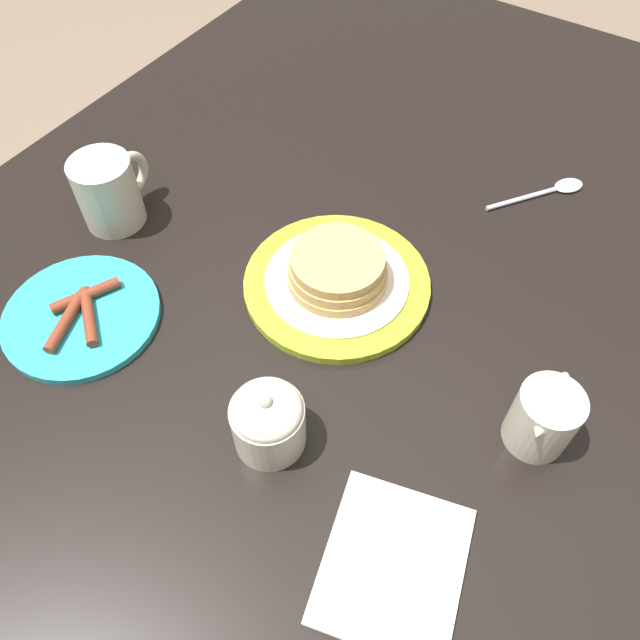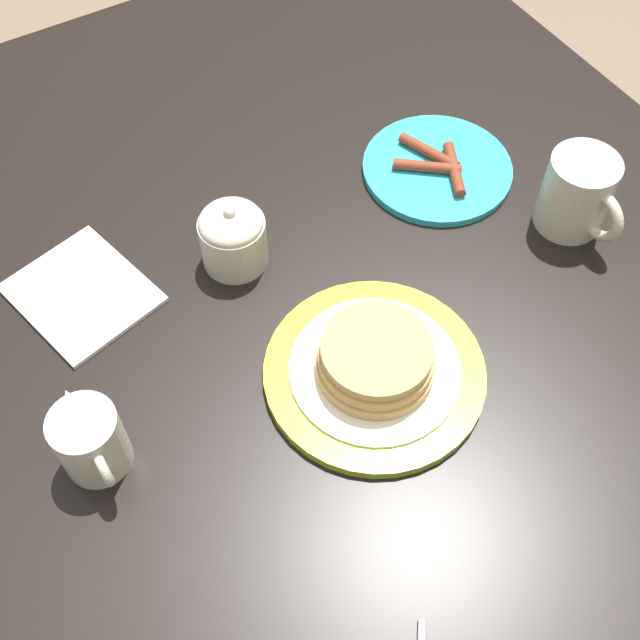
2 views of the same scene
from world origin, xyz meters
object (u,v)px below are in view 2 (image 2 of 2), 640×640
coffee_mug (578,194)px  creamer_pitcher (90,440)px  side_plate_bacon (437,168)px  napkin (82,293)px  sugar_bowl (233,236)px  pancake_plate (375,366)px

coffee_mug → creamer_pitcher: (-0.00, -0.61, -0.01)m
side_plate_bacon → napkin: 0.47m
side_plate_bacon → sugar_bowl: 0.29m
side_plate_bacon → creamer_pitcher: bearing=-73.8°
coffee_mug → sugar_bowl: (-0.16, -0.38, -0.01)m
pancake_plate → sugar_bowl: sugar_bowl is taller
napkin → coffee_mug: bearing=69.9°
side_plate_bacon → pancake_plate: bearing=-47.7°
pancake_plate → sugar_bowl: 0.23m
side_plate_bacon → coffee_mug: coffee_mug is taller
pancake_plate → coffee_mug: size_ratio=2.05×
pancake_plate → sugar_bowl: size_ratio=2.67×
coffee_mug → sugar_bowl: 0.41m
pancake_plate → sugar_bowl: (-0.22, -0.05, 0.02)m
sugar_bowl → napkin: 0.19m
coffee_mug → napkin: coffee_mug is taller
napkin → pancake_plate: bearing=41.1°
creamer_pitcher → sugar_bowl: sugar_bowl is taller
creamer_pitcher → pancake_plate: bearing=78.0°
pancake_plate → creamer_pitcher: (-0.06, -0.29, 0.02)m
side_plate_bacon → sugar_bowl: bearing=-90.9°
pancake_plate → coffee_mug: 0.33m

